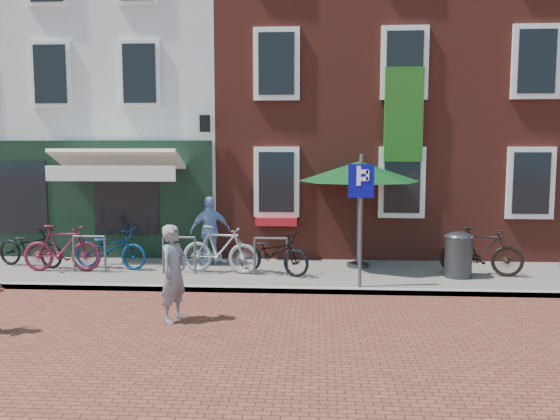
# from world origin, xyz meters

# --- Properties ---
(ground) EXTENTS (80.00, 80.00, 0.00)m
(ground) POSITION_xyz_m (0.00, 0.00, 0.00)
(ground) COLOR brown
(sidewalk) EXTENTS (24.00, 3.00, 0.10)m
(sidewalk) POSITION_xyz_m (1.00, 1.50, 0.05)
(sidewalk) COLOR slate
(sidewalk) RESTS_ON ground
(building_stucco) EXTENTS (8.00, 8.00, 9.00)m
(building_stucco) POSITION_xyz_m (-5.00, 7.00, 4.50)
(building_stucco) COLOR silver
(building_stucco) RESTS_ON ground
(building_brick_mid) EXTENTS (6.00, 8.00, 10.00)m
(building_brick_mid) POSITION_xyz_m (2.00, 7.00, 5.00)
(building_brick_mid) COLOR maroon
(building_brick_mid) RESTS_ON ground
(building_brick_right) EXTENTS (6.00, 8.00, 10.00)m
(building_brick_right) POSITION_xyz_m (8.00, 7.00, 5.00)
(building_brick_right) COLOR maroon
(building_brick_right) RESTS_ON ground
(litter_bin) EXTENTS (0.57, 0.57, 1.04)m
(litter_bin) POSITION_xyz_m (4.48, 1.25, 0.64)
(litter_bin) COLOR #353638
(litter_bin) RESTS_ON sidewalk
(parking_sign) EXTENTS (0.50, 0.08, 2.62)m
(parking_sign) POSITION_xyz_m (2.34, 0.24, 1.81)
(parking_sign) COLOR #4C4C4F
(parking_sign) RESTS_ON sidewalk
(parasol) EXTENTS (2.74, 2.74, 2.53)m
(parasol) POSITION_xyz_m (2.43, 2.19, 2.39)
(parasol) COLOR #4C4C4F
(parasol) RESTS_ON sidewalk
(woman) EXTENTS (0.58, 0.69, 1.60)m
(woman) POSITION_xyz_m (-0.84, -1.90, 0.80)
(woman) COLOR slate
(woman) RESTS_ON ground
(cafe_person) EXTENTS (1.02, 0.71, 1.60)m
(cafe_person) POSITION_xyz_m (-1.00, 2.21, 0.90)
(cafe_person) COLOR #84A0D9
(cafe_person) RESTS_ON sidewalk
(bicycle_0) EXTENTS (1.88, 1.08, 0.93)m
(bicycle_0) POSITION_xyz_m (-5.09, 1.71, 0.57)
(bicycle_0) COLOR black
(bicycle_0) RESTS_ON sidewalk
(bicycle_1) EXTENTS (1.75, 0.57, 1.04)m
(bicycle_1) POSITION_xyz_m (-4.14, 1.27, 0.62)
(bicycle_1) COLOR maroon
(bicycle_1) RESTS_ON sidewalk
(bicycle_2) EXTENTS (1.86, 0.95, 0.93)m
(bicycle_2) POSITION_xyz_m (-3.18, 1.61, 0.57)
(bicycle_2) COLOR navy
(bicycle_2) RESTS_ON sidewalk
(bicycle_3) EXTENTS (1.78, 0.76, 1.04)m
(bicycle_3) POSITION_xyz_m (-0.63, 1.35, 0.62)
(bicycle_3) COLOR gray
(bicycle_3) RESTS_ON sidewalk
(bicycle_4) EXTENTS (1.87, 1.33, 0.93)m
(bicycle_4) POSITION_xyz_m (0.53, 1.30, 0.57)
(bicycle_4) COLOR black
(bicycle_4) RESTS_ON sidewalk
(bicycle_5) EXTENTS (1.79, 0.89, 1.04)m
(bicycle_5) POSITION_xyz_m (5.02, 1.47, 0.62)
(bicycle_5) COLOR black
(bicycle_5) RESTS_ON sidewalk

